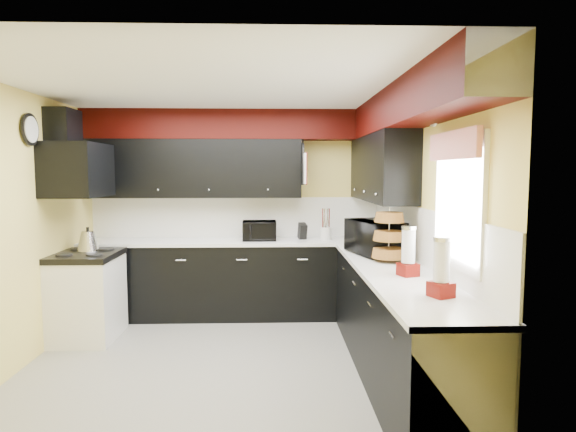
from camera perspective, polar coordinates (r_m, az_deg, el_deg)
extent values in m
plane|color=gray|center=(4.66, -7.64, -17.03)|extent=(3.60, 3.60, 0.00)
cube|color=#E0C666|center=(6.12, -6.09, 0.44)|extent=(3.60, 0.06, 2.50)
cube|color=#E0C666|center=(4.52, 15.49, -1.45)|extent=(0.06, 3.60, 2.50)
cube|color=#E0C666|center=(4.87, -29.42, -1.47)|extent=(0.06, 3.60, 2.50)
cube|color=white|center=(4.37, -8.06, 14.92)|extent=(3.60, 3.60, 0.06)
cube|color=black|center=(5.95, -6.23, -7.51)|extent=(3.60, 0.60, 0.90)
cube|color=black|center=(4.32, 12.54, -12.54)|extent=(0.60, 3.00, 0.90)
cube|color=white|center=(5.86, -6.28, -3.03)|extent=(3.62, 0.64, 0.04)
cube|color=white|center=(4.21, 12.67, -6.44)|extent=(0.64, 3.02, 0.04)
cube|color=white|center=(6.12, -6.09, -0.13)|extent=(3.60, 0.02, 0.50)
cube|color=white|center=(4.52, 15.35, -2.20)|extent=(0.02, 3.60, 0.50)
cube|color=black|center=(5.99, -11.07, 5.53)|extent=(2.60, 0.35, 0.70)
cube|color=black|center=(5.32, 10.93, 5.57)|extent=(0.35, 1.80, 0.70)
cube|color=black|center=(5.95, -6.32, 10.66)|extent=(3.60, 0.36, 0.35)
cube|color=black|center=(4.30, 14.24, 12.60)|extent=(0.36, 3.24, 0.35)
cube|color=white|center=(5.56, -22.64, -9.01)|extent=(0.60, 0.75, 0.86)
cube|color=black|center=(5.47, -22.81, -4.33)|extent=(0.62, 0.77, 0.06)
cube|color=black|center=(5.42, -23.65, 5.01)|extent=(0.50, 0.78, 0.55)
cube|color=black|center=(5.49, -25.09, 9.34)|extent=(0.24, 0.40, 0.40)
cube|color=red|center=(3.62, 18.97, 7.93)|extent=(0.04, 0.88, 0.20)
cube|color=white|center=(5.60, 2.01, 5.65)|extent=(0.03, 0.26, 0.35)
imported|color=black|center=(5.80, -3.41, -1.74)|extent=(0.41, 0.34, 0.23)
imported|color=black|center=(4.89, 10.36, -2.50)|extent=(0.57, 0.70, 0.34)
cylinder|color=silver|center=(5.86, 4.51, -2.08)|extent=(0.17, 0.17, 0.15)
cube|color=black|center=(5.88, 1.71, -1.83)|extent=(0.11, 0.14, 0.19)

